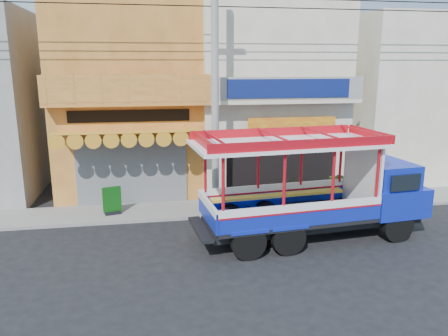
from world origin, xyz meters
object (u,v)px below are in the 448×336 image
utility_pole (219,76)px  potted_plant_a (285,191)px  green_sign (112,203)px  potted_plant_c (331,185)px  songthaew_truck (328,187)px  potted_plant_b (339,190)px

utility_pole → potted_plant_a: (2.76, 0.84, -4.46)m
green_sign → potted_plant_c: size_ratio=1.12×
utility_pole → green_sign: (-3.87, 0.50, -4.48)m
green_sign → potted_plant_a: bearing=2.9°
utility_pole → potted_plant_a: bearing=16.8°
songthaew_truck → potted_plant_a: songthaew_truck is taller
songthaew_truck → potted_plant_c: 4.38m
green_sign → potted_plant_a: (6.63, 0.34, 0.02)m
potted_plant_c → utility_pole: bearing=-36.7°
utility_pole → potted_plant_c: 6.74m
potted_plant_a → green_sign: bearing=129.7°
potted_plant_b → utility_pole: bearing=63.7°
utility_pole → potted_plant_b: size_ratio=24.95×
utility_pole → songthaew_truck: 5.22m
songthaew_truck → potted_plant_c: bearing=64.3°
potted_plant_c → potted_plant_b: bearing=30.9°
potted_plant_b → potted_plant_c: (0.15, 1.09, -0.10)m
songthaew_truck → potted_plant_b: size_ratio=6.73×
utility_pole → potted_plant_c: (4.89, 1.26, -4.46)m
songthaew_truck → potted_plant_c: songthaew_truck is taller
potted_plant_a → utility_pole: bearing=143.6°
songthaew_truck → green_sign: songthaew_truck is taller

